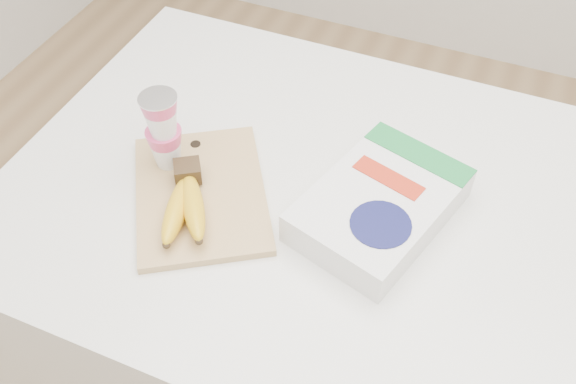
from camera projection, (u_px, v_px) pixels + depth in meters
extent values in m
cube|color=silver|center=(341.00, 339.00, 1.54)|extent=(1.32, 0.88, 0.99)
cube|color=tan|center=(201.00, 194.00, 1.18)|extent=(0.37, 0.39, 0.02)
cube|color=#382816|center=(188.00, 171.00, 1.17)|extent=(0.06, 0.06, 0.03)
ellipsoid|color=gold|center=(177.00, 208.00, 1.12)|extent=(0.09, 0.18, 0.05)
sphere|color=#382816|center=(166.00, 245.00, 1.06)|extent=(0.01, 0.01, 0.01)
ellipsoid|color=gold|center=(193.00, 205.00, 1.11)|extent=(0.13, 0.16, 0.05)
sphere|color=#382816|center=(199.00, 241.00, 1.06)|extent=(0.01, 0.01, 0.01)
cylinder|color=silver|center=(157.00, 98.00, 1.10)|extent=(0.07, 0.07, 0.00)
cube|color=white|center=(379.00, 206.00, 1.13)|extent=(0.28, 0.35, 0.07)
cube|color=#1B7D39|center=(419.00, 153.00, 1.17)|extent=(0.21, 0.11, 0.00)
cylinder|color=#131548|center=(381.00, 224.00, 1.05)|extent=(0.13, 0.13, 0.00)
cube|color=red|center=(388.00, 178.00, 1.12)|extent=(0.14, 0.07, 0.00)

